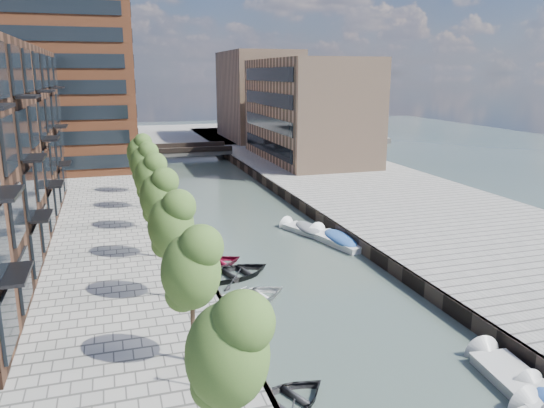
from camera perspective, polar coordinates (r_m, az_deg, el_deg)
name	(u,v)px	position (r m, az deg, el deg)	size (l,w,h in m)	color
water	(234,209)	(52.57, -4.09, -0.51)	(300.00, 300.00, 0.00)	#38473F
quay_right	(379,193)	(58.05, 11.47, 1.13)	(20.00, 140.00, 1.00)	gray
quay_wall_left	(172,208)	(51.47, -10.73, -0.46)	(0.25, 140.00, 1.00)	#332823
quay_wall_right	(292,200)	(54.09, 2.20, 0.47)	(0.25, 140.00, 1.00)	#332823
far_closure	(167,137)	(110.94, -11.21, 7.13)	(80.00, 40.00, 1.00)	gray
tower	(56,49)	(74.92, -22.23, 15.16)	(18.00, 18.00, 30.00)	brown
tan_block_near	(308,110)	(76.85, 3.84, 10.09)	(12.00, 25.00, 14.00)	tan
tan_block_far	(258,95)	(101.48, -1.48, 11.60)	(12.00, 20.00, 16.00)	tan
bridge	(187,151)	(83.25, -9.14, 5.66)	(13.00, 6.00, 1.30)	gray
tree_0	(227,348)	(15.94, -4.82, -15.17)	(2.50, 2.50, 5.95)	#382619
tree_1	(191,266)	(22.23, -8.73, -6.63)	(2.50, 2.50, 5.95)	#382619
tree_2	(171,222)	(28.84, -10.81, -1.91)	(2.50, 2.50, 5.95)	#382619
tree_3	(159,194)	(35.61, -12.11, 1.03)	(2.50, 2.50, 5.95)	#382619
tree_4	(150,175)	(42.45, -12.98, 3.03)	(2.50, 2.50, 5.95)	#382619
tree_5	(144,161)	(49.34, -13.62, 4.48)	(2.50, 2.50, 5.95)	#382619
tree_6	(139,151)	(56.25, -14.10, 5.57)	(2.50, 2.50, 5.95)	#382619
lamp_0	(239,335)	(20.47, -3.53, -13.86)	(0.24, 0.24, 4.12)	black
lamp_1	(182,223)	(35.21, -9.70, -2.01)	(0.24, 0.24, 4.12)	black
lamp_2	(158,178)	(50.72, -12.12, 2.75)	(0.24, 0.24, 4.12)	black
sloop_1	(284,408)	(22.76, 1.30, -21.06)	(3.15, 4.41, 0.91)	#232326
sloop_2	(213,266)	(37.25, -6.39, -6.70)	(3.13, 4.38, 0.91)	maroon
sloop_3	(250,301)	(31.72, -2.33, -10.39)	(3.35, 4.69, 0.97)	silver
sloop_4	(235,277)	(35.26, -4.00, -7.85)	(3.60, 5.04, 1.04)	black
motorboat_2	(510,378)	(26.44, 24.24, -16.73)	(2.45, 5.66, 1.83)	#BABAB8
motorboat_3	(336,240)	(42.32, 6.88, -3.83)	(3.37, 6.07, 1.92)	white
motorboat_4	(304,229)	(44.94, 3.43, -2.74)	(3.53, 5.22, 1.65)	silver
car	(283,157)	(73.80, 1.17, 5.06)	(1.71, 4.26, 1.45)	silver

